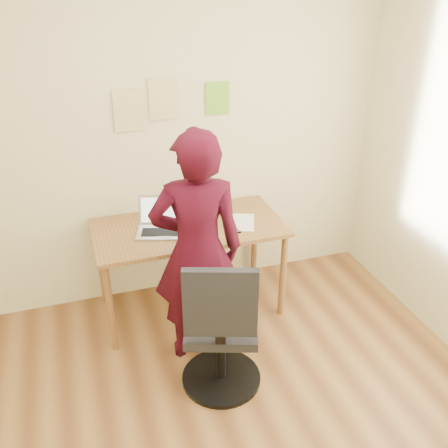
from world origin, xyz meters
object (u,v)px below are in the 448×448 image
object	(u,v)px
laptop	(160,224)
person	(197,251)
desk	(189,236)
office_chair	(221,335)
phone	(234,230)

from	to	relation	value
laptop	person	bearing A→B (deg)	-56.90
desk	laptop	xyz separation A→B (m)	(-0.21, 0.00, 0.14)
person	desk	bearing A→B (deg)	-87.35
office_chair	phone	bearing A→B (deg)	84.07
person	laptop	bearing A→B (deg)	-63.45
laptop	phone	distance (m)	0.54
phone	desk	bearing A→B (deg)	142.71
desk	office_chair	size ratio (longest dim) A/B	1.39
laptop	phone	bearing A→B (deg)	-1.31
desk	office_chair	xyz separation A→B (m)	(-0.04, -0.89, -0.22)
laptop	office_chair	size ratio (longest dim) A/B	0.39
desk	person	world-z (taller)	person
laptop	person	xyz separation A→B (m)	(0.14, -0.50, 0.03)
desk	office_chair	distance (m)	0.92
laptop	office_chair	bearing A→B (deg)	-61.59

